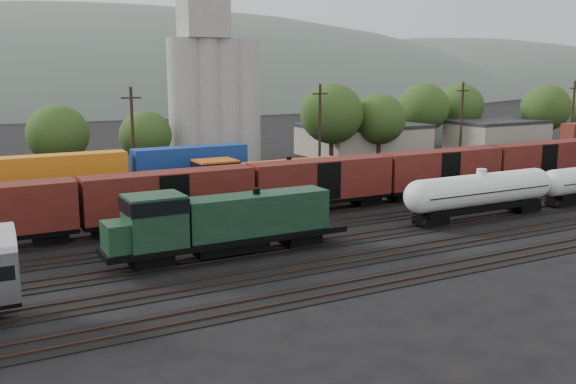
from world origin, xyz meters
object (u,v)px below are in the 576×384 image
green_locomotive (216,222)px  tank_car_a (480,192)px  grain_silo (214,88)px  orange_locomotive (260,180)px

green_locomotive → tank_car_a: 26.37m
tank_car_a → grain_silo: grain_silo is taller
orange_locomotive → grain_silo: 27.92m
green_locomotive → grain_silo: size_ratio=0.65×
orange_locomotive → green_locomotive: bearing=-126.1°
grain_silo → tank_car_a: bearing=-76.6°
tank_car_a → green_locomotive: bearing=180.0°
green_locomotive → grain_silo: bearing=68.0°
tank_car_a → orange_locomotive: 21.50m
tank_car_a → grain_silo: (-9.80, 41.00, 8.56)m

